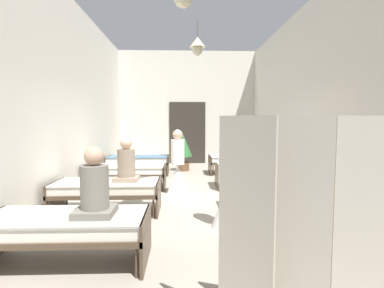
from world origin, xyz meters
TOP-DOWN VIEW (x-y plane):
  - ground_plane at (0.00, 0.00)m, footprint 5.88×11.06m
  - room_shell at (-0.00, 1.16)m, footprint 5.68×10.66m
  - bed_left_row_0 at (-1.59, -2.85)m, footprint 1.90×0.84m
  - bed_right_row_0 at (1.59, -2.85)m, footprint 1.90×0.84m
  - bed_left_row_1 at (-1.59, -0.95)m, footprint 1.90×0.84m
  - bed_right_row_1 at (1.59, -0.95)m, footprint 1.90×0.84m
  - bed_left_row_2 at (-1.59, 0.95)m, footprint 1.90×0.84m
  - bed_right_row_2 at (1.59, 0.95)m, footprint 1.90×0.84m
  - bed_left_row_3 at (-1.59, 2.85)m, footprint 1.90×0.84m
  - bed_right_row_3 at (1.59, 2.85)m, footprint 1.90×0.84m
  - nurse_near_aisle at (-0.32, 0.25)m, footprint 0.52×0.52m
  - nurse_mid_aisle at (0.49, -1.79)m, footprint 0.52×0.52m
  - patient_seated_primary at (-1.24, -2.86)m, footprint 0.44×0.44m
  - patient_seated_secondary at (-1.24, -0.93)m, footprint 0.44×0.44m
  - potted_plant at (-0.19, 3.50)m, footprint 0.63×0.63m
  - privacy_screen at (0.64, -4.19)m, footprint 1.23×0.28m

SIDE VIEW (x-z plane):
  - ground_plane at x=0.00m, z-range -0.10..0.00m
  - bed_left_row_0 at x=-1.59m, z-range 0.15..0.73m
  - bed_right_row_0 at x=1.59m, z-range 0.15..0.73m
  - bed_left_row_1 at x=-1.59m, z-range 0.15..0.73m
  - bed_right_row_1 at x=1.59m, z-range 0.15..0.73m
  - bed_left_row_2 at x=-1.59m, z-range 0.15..0.73m
  - bed_right_row_2 at x=1.59m, z-range 0.15..0.73m
  - bed_left_row_3 at x=-1.59m, z-range 0.15..0.73m
  - bed_right_row_3 at x=1.59m, z-range 0.15..0.73m
  - nurse_near_aisle at x=-0.32m, z-range -0.21..1.27m
  - nurse_mid_aisle at x=0.49m, z-range -0.21..1.27m
  - potted_plant at x=-0.19m, z-range 0.13..1.39m
  - privacy_screen at x=0.64m, z-range 0.00..1.70m
  - patient_seated_primary at x=-1.24m, z-range 0.47..1.27m
  - patient_seated_secondary at x=-1.24m, z-range 0.47..1.27m
  - room_shell at x=0.00m, z-range 0.00..4.37m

